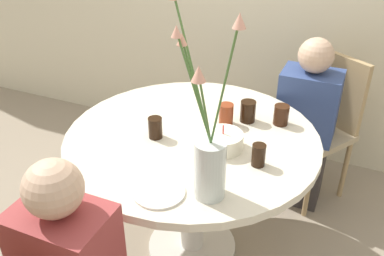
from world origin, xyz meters
The scene contains 12 objects.
ground_plane centered at (0.00, 0.00, 0.00)m, with size 16.00×16.00×0.00m, color gray.
dining_table centered at (0.00, 0.00, 0.62)m, with size 1.24×1.24×0.76m.
chair_left_flank centered at (0.53, 0.84, 0.53)m, with size 0.55×0.55×0.93m.
birthday_cake centered at (0.18, -0.05, 0.80)m, with size 0.19×0.19×0.12m.
flower_vase centered at (0.24, -0.39, 0.94)m, with size 0.31×0.22×0.78m.
side_plate centered at (0.06, -0.46, 0.77)m, with size 0.21×0.21×0.01m.
drink_glass_0 centered at (0.11, 0.17, 0.82)m, with size 0.07×0.07×0.11m.
drink_glass_1 centered at (0.36, -0.11, 0.81)m, with size 0.06×0.06×0.10m.
drink_glass_2 centered at (0.21, 0.24, 0.82)m, with size 0.08×0.08×0.11m.
drink_glass_3 centered at (-0.15, -0.09, 0.81)m, with size 0.07×0.07×0.10m.
drink_glass_4 centered at (0.37, 0.28, 0.81)m, with size 0.08×0.08×0.10m.
person_woman centered at (0.45, 0.70, 0.51)m, with size 0.34×0.24×1.09m.
Camera 1 is at (0.71, -1.63, 1.86)m, focal length 40.00 mm.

